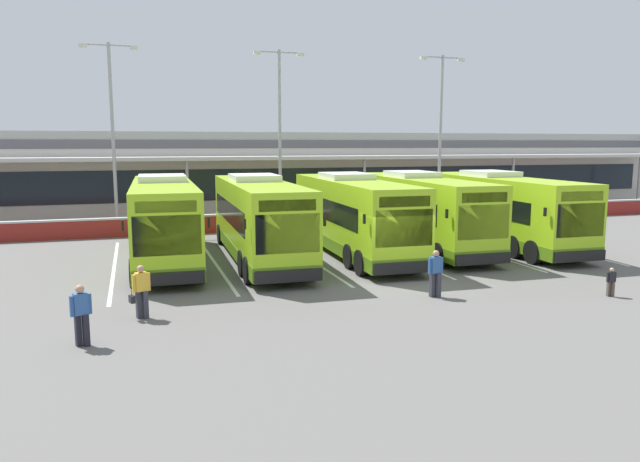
{
  "coord_description": "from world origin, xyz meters",
  "views": [
    {
      "loc": [
        -9.58,
        -20.11,
        5.19
      ],
      "look_at": [
        -2.28,
        3.0,
        1.6
      ],
      "focal_mm": 33.24,
      "sensor_mm": 36.0,
      "label": 1
    }
  ],
  "objects_px": {
    "coach_bus_left_centre": "(258,220)",
    "lamp_post_east": "(440,127)",
    "coach_bus_centre": "(352,216)",
    "pedestrian_with_handbag": "(141,290)",
    "coach_bus_leftmost": "(164,221)",
    "coach_bus_right_centre": "(419,212)",
    "pedestrian_in_dark_coat": "(435,272)",
    "lamp_post_centre": "(280,126)",
    "pedestrian_child": "(611,281)",
    "pedestrian_near_bin": "(81,313)",
    "lamp_post_west": "(112,125)",
    "coach_bus_rightmost": "(499,211)"
  },
  "relations": [
    {
      "from": "coach_bus_left_centre",
      "to": "coach_bus_leftmost",
      "type": "bearing_deg",
      "value": 168.12
    },
    {
      "from": "pedestrian_with_handbag",
      "to": "pedestrian_in_dark_coat",
      "type": "height_order",
      "value": "same"
    },
    {
      "from": "coach_bus_leftmost",
      "to": "pedestrian_with_handbag",
      "type": "xyz_separation_m",
      "value": [
        -1.15,
        -8.82,
        -0.93
      ]
    },
    {
      "from": "coach_bus_rightmost",
      "to": "pedestrian_child",
      "type": "distance_m",
      "value": 10.42
    },
    {
      "from": "lamp_post_east",
      "to": "coach_bus_right_centre",
      "type": "bearing_deg",
      "value": -123.53
    },
    {
      "from": "coach_bus_right_centre",
      "to": "lamp_post_centre",
      "type": "bearing_deg",
      "value": 113.02
    },
    {
      "from": "coach_bus_left_centre",
      "to": "pedestrian_near_bin",
      "type": "bearing_deg",
      "value": -123.76
    },
    {
      "from": "coach_bus_leftmost",
      "to": "lamp_post_east",
      "type": "xyz_separation_m",
      "value": [
        18.73,
        9.37,
        4.5
      ]
    },
    {
      "from": "coach_bus_right_centre",
      "to": "lamp_post_centre",
      "type": "distance_m",
      "value": 12.43
    },
    {
      "from": "pedestrian_child",
      "to": "pedestrian_near_bin",
      "type": "relative_size",
      "value": 0.62
    },
    {
      "from": "pedestrian_in_dark_coat",
      "to": "lamp_post_east",
      "type": "distance_m",
      "value": 21.93
    },
    {
      "from": "coach_bus_centre",
      "to": "coach_bus_right_centre",
      "type": "height_order",
      "value": "same"
    },
    {
      "from": "coach_bus_centre",
      "to": "coach_bus_right_centre",
      "type": "relative_size",
      "value": 1.0
    },
    {
      "from": "coach_bus_leftmost",
      "to": "coach_bus_centre",
      "type": "xyz_separation_m",
      "value": [
        8.58,
        -0.81,
        0.0
      ]
    },
    {
      "from": "coach_bus_centre",
      "to": "pedestrian_child",
      "type": "bearing_deg",
      "value": -61.1
    },
    {
      "from": "lamp_post_east",
      "to": "pedestrian_child",
      "type": "bearing_deg",
      "value": -102.56
    },
    {
      "from": "pedestrian_with_handbag",
      "to": "lamp_post_east",
      "type": "bearing_deg",
      "value": 42.45
    },
    {
      "from": "lamp_post_west",
      "to": "lamp_post_east",
      "type": "distance_m",
      "value": 21.02
    },
    {
      "from": "coach_bus_right_centre",
      "to": "pedestrian_in_dark_coat",
      "type": "xyz_separation_m",
      "value": [
        -3.94,
        -9.01,
        -0.91
      ]
    },
    {
      "from": "coach_bus_leftmost",
      "to": "coach_bus_right_centre",
      "type": "height_order",
      "value": "same"
    },
    {
      "from": "pedestrian_child",
      "to": "pedestrian_with_handbag",
      "type": "bearing_deg",
      "value": 171.97
    },
    {
      "from": "coach_bus_left_centre",
      "to": "coach_bus_right_centre",
      "type": "relative_size",
      "value": 1.0
    },
    {
      "from": "pedestrian_child",
      "to": "pedestrian_in_dark_coat",
      "type": "bearing_deg",
      "value": 163.03
    },
    {
      "from": "coach_bus_rightmost",
      "to": "coach_bus_right_centre",
      "type": "bearing_deg",
      "value": 170.54
    },
    {
      "from": "pedestrian_child",
      "to": "coach_bus_centre",
      "type": "bearing_deg",
      "value": 118.9
    },
    {
      "from": "coach_bus_rightmost",
      "to": "pedestrian_with_handbag",
      "type": "height_order",
      "value": "coach_bus_rightmost"
    },
    {
      "from": "coach_bus_left_centre",
      "to": "lamp_post_east",
      "type": "height_order",
      "value": "lamp_post_east"
    },
    {
      "from": "coach_bus_right_centre",
      "to": "coach_bus_rightmost",
      "type": "relative_size",
      "value": 1.0
    },
    {
      "from": "coach_bus_right_centre",
      "to": "lamp_post_east",
      "type": "bearing_deg",
      "value": 56.47
    },
    {
      "from": "coach_bus_rightmost",
      "to": "lamp_post_centre",
      "type": "bearing_deg",
      "value": 127.42
    },
    {
      "from": "pedestrian_child",
      "to": "lamp_post_west",
      "type": "distance_m",
      "value": 27.89
    },
    {
      "from": "coach_bus_centre",
      "to": "pedestrian_with_handbag",
      "type": "xyz_separation_m",
      "value": [
        -9.73,
        -8.01,
        -0.93
      ]
    },
    {
      "from": "coach_bus_left_centre",
      "to": "pedestrian_child",
      "type": "distance_m",
      "value": 14.37
    },
    {
      "from": "coach_bus_right_centre",
      "to": "pedestrian_with_handbag",
      "type": "relative_size",
      "value": 7.54
    },
    {
      "from": "coach_bus_right_centre",
      "to": "pedestrian_child",
      "type": "bearing_deg",
      "value": -80.43
    },
    {
      "from": "lamp_post_centre",
      "to": "coach_bus_centre",
      "type": "bearing_deg",
      "value": -86.3
    },
    {
      "from": "coach_bus_leftmost",
      "to": "coach_bus_right_centre",
      "type": "distance_m",
      "value": 12.38
    },
    {
      "from": "coach_bus_rightmost",
      "to": "pedestrian_near_bin",
      "type": "distance_m",
      "value": 21.65
    },
    {
      "from": "lamp_post_centre",
      "to": "pedestrian_in_dark_coat",
      "type": "bearing_deg",
      "value": -88.29
    },
    {
      "from": "coach_bus_left_centre",
      "to": "lamp_post_east",
      "type": "relative_size",
      "value": 1.11
    },
    {
      "from": "pedestrian_with_handbag",
      "to": "lamp_post_centre",
      "type": "distance_m",
      "value": 21.95
    },
    {
      "from": "coach_bus_leftmost",
      "to": "pedestrian_with_handbag",
      "type": "distance_m",
      "value": 8.94
    },
    {
      "from": "coach_bus_centre",
      "to": "pedestrian_with_handbag",
      "type": "bearing_deg",
      "value": -140.54
    },
    {
      "from": "lamp_post_centre",
      "to": "lamp_post_west",
      "type": "bearing_deg",
      "value": 177.99
    },
    {
      "from": "pedestrian_in_dark_coat",
      "to": "coach_bus_rightmost",
      "type": "bearing_deg",
      "value": 45.75
    },
    {
      "from": "coach_bus_leftmost",
      "to": "pedestrian_child",
      "type": "xyz_separation_m",
      "value": [
        14.19,
        -10.98,
        -1.24
      ]
    },
    {
      "from": "coach_bus_rightmost",
      "to": "lamp_post_centre",
      "type": "distance_m",
      "value": 14.99
    },
    {
      "from": "coach_bus_centre",
      "to": "pedestrian_child",
      "type": "xyz_separation_m",
      "value": [
        5.62,
        -10.17,
        -1.24
      ]
    },
    {
      "from": "coach_bus_right_centre",
      "to": "pedestrian_child",
      "type": "height_order",
      "value": "coach_bus_right_centre"
    },
    {
      "from": "coach_bus_centre",
      "to": "lamp_post_centre",
      "type": "distance_m",
      "value": 12.15
    }
  ]
}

